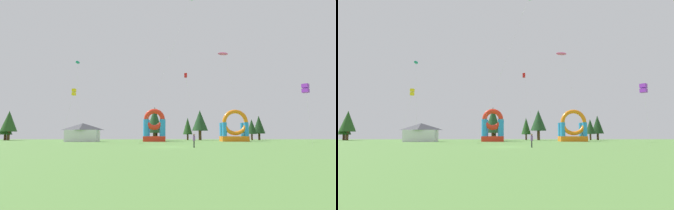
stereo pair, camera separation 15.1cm
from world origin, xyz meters
TOP-DOWN VIEW (x-y plane):
  - ground_plane at (0.00, 0.00)m, footprint 120.00×120.00m
  - kite_purple_box at (17.78, 0.43)m, footprint 1.70×1.69m
  - kite_teal_parafoil at (-17.92, 19.76)m, footprint 0.78×3.33m
  - kite_yellow_box at (-16.76, 14.51)m, footprint 2.44×0.66m
  - kite_red_box at (4.07, 25.35)m, footprint 2.65×0.81m
  - kite_pink_parafoil at (12.88, 27.70)m, footprint 6.86×1.10m
  - person_far_side at (2.98, -1.99)m, footprint 0.29×0.29m
  - inflatable_yellow_castle at (15.25, 28.33)m, footprint 5.99×3.89m
  - inflatable_blue_arch at (-2.82, 28.20)m, footprint 4.93×4.67m
  - festival_tent at (-18.68, 27.22)m, footprint 6.87×3.79m
  - tree_row_0 at (-44.52, 43.01)m, footprint 3.54×3.54m
  - tree_row_1 at (-43.37, 42.48)m, footprint 4.30×4.30m
  - tree_row_2 at (-3.35, 42.19)m, footprint 4.65×4.65m
  - tree_row_3 at (-2.73, 42.75)m, footprint 2.36×2.36m
  - tree_row_4 at (6.03, 45.60)m, footprint 2.75×2.75m
  - tree_row_5 at (9.34, 43.63)m, footprint 4.45×4.45m
  - tree_row_6 at (23.67, 42.98)m, footprint 2.79×2.79m
  - tree_row_7 at (26.25, 44.59)m, footprint 3.39×3.39m

SIDE VIEW (x-z plane):
  - ground_plane at x=0.00m, z-range 0.00..0.00m
  - person_far_side at x=2.98m, z-range 0.15..1.77m
  - festival_tent at x=-18.68m, z-range 0.00..4.06m
  - inflatable_yellow_castle at x=15.25m, z-range -1.04..6.11m
  - inflatable_blue_arch at x=-2.82m, z-range -0.90..6.36m
  - tree_row_0 at x=-44.52m, z-range 0.75..6.69m
  - tree_row_6 at x=23.67m, z-range 0.82..6.65m
  - tree_row_4 at x=6.03m, z-range 0.77..7.21m
  - tree_row_3 at x=-2.73m, z-range 1.02..7.34m
  - tree_row_7 at x=26.25m, z-range 0.89..7.84m
  - tree_row_1 at x=-43.37m, z-range 1.15..9.21m
  - tree_row_5 at x=9.34m, z-range 1.27..9.67m
  - tree_row_2 at x=-3.35m, z-range 0.98..10.09m
  - kite_purple_box at x=17.78m, z-range 3.46..11.55m
  - kite_yellow_box at x=-16.76m, z-range 4.24..13.95m
  - kite_red_box at x=4.07m, z-range 6.96..21.95m
  - kite_teal_parafoil at x=-17.92m, z-range 7.78..23.96m
  - kite_pink_parafoil at x=12.88m, z-range 9.78..30.31m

